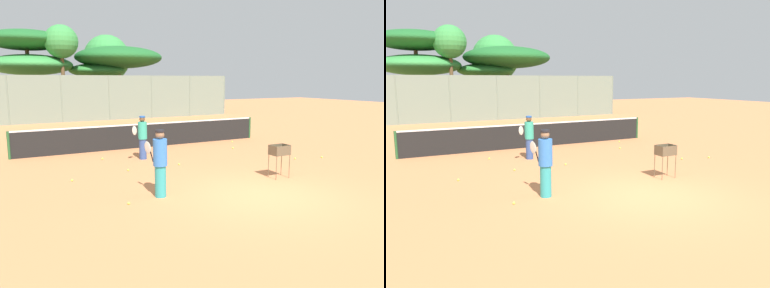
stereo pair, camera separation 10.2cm
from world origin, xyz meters
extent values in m
plane|color=#D37F4C|center=(0.00, 0.00, 0.00)|extent=(80.00, 80.00, 0.00)
cylinder|color=#26592D|center=(-5.58, 8.05, 0.54)|extent=(0.10, 0.10, 1.07)
cylinder|color=#26592D|center=(5.58, 8.05, 0.54)|extent=(0.10, 0.10, 1.07)
cube|color=black|center=(0.00, 8.05, 0.51)|extent=(11.17, 0.01, 1.01)
cube|color=white|center=(0.00, 8.05, 1.04)|extent=(11.17, 0.02, 0.06)
cylinder|color=gray|center=(-5.04, 19.95, 1.64)|extent=(0.08, 0.08, 3.27)
cylinder|color=gray|center=(-1.68, 19.95, 1.64)|extent=(0.08, 0.08, 3.27)
cylinder|color=gray|center=(1.68, 19.95, 1.64)|extent=(0.08, 0.08, 3.27)
cylinder|color=gray|center=(5.04, 19.95, 1.64)|extent=(0.08, 0.08, 3.27)
cylinder|color=gray|center=(8.41, 19.95, 1.64)|extent=(0.08, 0.08, 3.27)
cylinder|color=gray|center=(11.77, 19.95, 1.64)|extent=(0.08, 0.08, 3.27)
cube|color=gray|center=(0.00, 19.95, 1.64)|extent=(23.54, 0.01, 3.27)
cylinder|color=brown|center=(-3.32, 24.03, 2.57)|extent=(0.29, 0.29, 5.14)
ellipsoid|color=#1E6028|center=(-3.32, 24.03, 5.88)|extent=(5.97, 5.97, 1.49)
cylinder|color=brown|center=(1.90, 24.04, 1.57)|extent=(0.43, 0.43, 3.14)
ellipsoid|color=#338438|center=(1.90, 24.04, 3.71)|extent=(4.52, 4.52, 1.13)
cylinder|color=brown|center=(3.05, 25.06, 1.80)|extent=(0.47, 0.47, 3.59)
sphere|color=#388E42|center=(3.05, 25.06, 4.77)|extent=(3.93, 3.93, 3.93)
cylinder|color=brown|center=(3.63, 23.52, 1.94)|extent=(0.27, 0.27, 3.88)
ellipsoid|color=#1E6028|center=(3.63, 23.52, 4.77)|extent=(7.13, 7.13, 1.78)
cylinder|color=brown|center=(-1.17, 21.88, 2.48)|extent=(0.27, 0.27, 4.97)
sphere|color=#388E42|center=(-1.17, 21.88, 5.69)|extent=(2.42, 2.42, 2.42)
cylinder|color=brown|center=(-3.16, 24.07, 1.64)|extent=(0.41, 0.41, 3.28)
ellipsoid|color=#388E42|center=(-3.16, 24.07, 4.06)|extent=(6.26, 6.26, 1.56)
cylinder|color=teal|center=(-2.38, 1.19, 0.41)|extent=(0.29, 0.29, 0.82)
cylinder|color=blue|center=(-2.38, 1.19, 1.16)|extent=(0.36, 0.36, 0.68)
sphere|color=#8C6647|center=(-2.38, 1.19, 1.61)|extent=(0.22, 0.22, 0.22)
cylinder|color=black|center=(-2.38, 1.19, 1.71)|extent=(0.23, 0.23, 0.06)
cylinder|color=black|center=(-2.46, 1.54, 0.99)|extent=(0.06, 0.15, 0.27)
ellipsoid|color=silver|center=(-2.51, 1.71, 1.21)|extent=(0.12, 0.39, 0.43)
cylinder|color=#334C8C|center=(-1.12, 5.75, 0.39)|extent=(0.27, 0.27, 0.77)
cylinder|color=teal|center=(-1.12, 5.75, 1.09)|extent=(0.34, 0.34, 0.64)
sphere|color=brown|center=(-1.12, 5.75, 1.52)|extent=(0.21, 0.21, 0.21)
cylinder|color=#2659B2|center=(-1.12, 5.75, 1.61)|extent=(0.22, 0.22, 0.05)
cylinder|color=black|center=(-1.40, 5.54, 0.93)|extent=(0.13, 0.11, 0.27)
ellipsoid|color=silver|center=(-1.54, 5.43, 1.15)|extent=(0.34, 0.26, 0.43)
cylinder|color=brown|center=(1.32, 1.05, 0.36)|extent=(0.02, 0.02, 0.72)
cylinder|color=brown|center=(1.83, 1.05, 0.36)|extent=(0.02, 0.02, 0.72)
cylinder|color=brown|center=(1.32, 1.41, 0.36)|extent=(0.02, 0.02, 0.72)
cylinder|color=brown|center=(1.83, 1.41, 0.36)|extent=(0.02, 0.02, 0.72)
cube|color=brown|center=(1.57, 1.23, 0.72)|extent=(0.55, 0.40, 0.01)
cube|color=brown|center=(1.57, 1.03, 0.87)|extent=(0.55, 0.01, 0.30)
cube|color=brown|center=(1.57, 1.43, 0.87)|extent=(0.55, 0.01, 0.30)
cube|color=brown|center=(1.30, 1.23, 0.87)|extent=(0.01, 0.40, 0.30)
cube|color=brown|center=(1.85, 1.23, 0.87)|extent=(0.01, 0.40, 0.30)
sphere|color=#D1E54C|center=(1.58, 1.34, 0.76)|extent=(0.07, 0.07, 0.07)
sphere|color=#D1E54C|center=(1.72, 1.13, 0.76)|extent=(0.07, 0.07, 0.07)
sphere|color=#D1E54C|center=(1.66, 1.14, 0.82)|extent=(0.07, 0.07, 0.07)
sphere|color=#D1E54C|center=(1.70, 1.27, 0.82)|extent=(0.07, 0.07, 0.07)
sphere|color=#D1E54C|center=(1.53, 1.25, 0.82)|extent=(0.07, 0.07, 0.07)
sphere|color=#D1E54C|center=(1.42, 1.15, 0.76)|extent=(0.07, 0.07, 0.07)
sphere|color=#D1E54C|center=(1.76, 1.13, 0.76)|extent=(0.07, 0.07, 0.07)
sphere|color=#D1E54C|center=(1.36, 1.10, 0.76)|extent=(0.07, 0.07, 0.07)
sphere|color=#D1E54C|center=(1.80, 1.11, 0.76)|extent=(0.07, 0.07, 0.07)
sphere|color=#D1E54C|center=(1.50, 1.30, 0.76)|extent=(0.07, 0.07, 0.07)
sphere|color=#D1E54C|center=(1.61, 1.18, 0.76)|extent=(0.07, 0.07, 0.07)
sphere|color=#D1E54C|center=(1.57, 1.13, 0.82)|extent=(0.07, 0.07, 0.07)
sphere|color=#D1E54C|center=(1.48, 1.36, 0.82)|extent=(0.07, 0.07, 0.07)
sphere|color=#D1E54C|center=(1.59, 1.25, 0.82)|extent=(0.07, 0.07, 0.07)
sphere|color=#D1E54C|center=(-2.23, 4.22, 0.03)|extent=(0.07, 0.07, 0.07)
sphere|color=#D1E54C|center=(3.10, 5.92, 0.03)|extent=(0.07, 0.07, 0.07)
sphere|color=#D1E54C|center=(4.04, 7.37, 0.03)|extent=(0.07, 0.07, 0.07)
sphere|color=#D1E54C|center=(3.92, 2.99, 0.03)|extent=(0.07, 0.07, 0.07)
sphere|color=#D1E54C|center=(-0.37, 4.19, 0.03)|extent=(0.07, 0.07, 0.07)
sphere|color=#D1E54C|center=(-2.50, 6.39, 0.03)|extent=(0.07, 0.07, 0.07)
sphere|color=#D1E54C|center=(-3.31, 0.98, 0.03)|extent=(0.07, 0.07, 0.07)
sphere|color=#D1E54C|center=(-4.10, 3.79, 0.03)|extent=(0.07, 0.07, 0.07)
sphere|color=#D1E54C|center=(5.02, 2.70, 0.03)|extent=(0.07, 0.07, 0.07)
camera|label=1|loc=(-6.04, -7.34, 2.97)|focal=35.00mm
camera|label=2|loc=(-5.95, -7.39, 2.97)|focal=35.00mm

